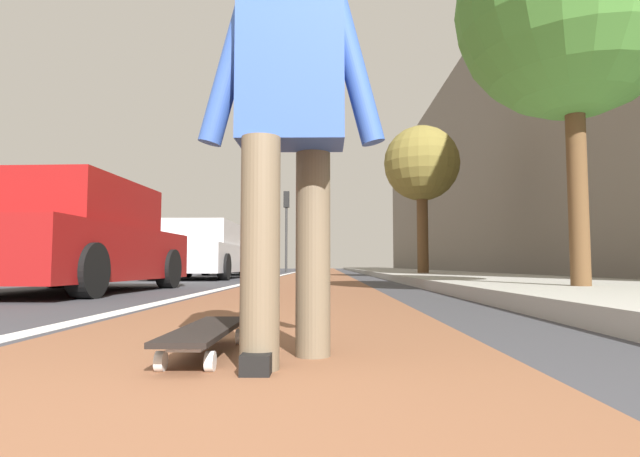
% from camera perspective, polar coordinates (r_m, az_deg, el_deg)
% --- Properties ---
extents(ground_plane, '(80.00, 80.00, 0.00)m').
position_cam_1_polar(ground_plane, '(10.76, -1.17, -6.04)').
color(ground_plane, '#38383D').
extents(bike_lane_paint, '(56.00, 2.17, 0.00)m').
position_cam_1_polar(bike_lane_paint, '(24.75, -0.08, -4.94)').
color(bike_lane_paint, brown).
rests_on(bike_lane_paint, ground).
extents(lane_stripe_white, '(52.00, 0.16, 0.01)m').
position_cam_1_polar(lane_stripe_white, '(20.81, -3.66, -5.09)').
color(lane_stripe_white, silver).
rests_on(lane_stripe_white, ground).
extents(sidewalk_curb, '(52.00, 3.20, 0.14)m').
position_cam_1_polar(sidewalk_curb, '(19.00, 10.06, -4.92)').
color(sidewalk_curb, '#9E9B93').
rests_on(sidewalk_curb, ground).
extents(building_facade, '(40.00, 1.20, 8.98)m').
position_cam_1_polar(building_facade, '(23.93, 15.82, 5.98)').
color(building_facade, slate).
rests_on(building_facade, ground).
extents(skateboard, '(0.84, 0.20, 0.11)m').
position_cam_1_polar(skateboard, '(2.13, -12.64, -11.29)').
color(skateboard, white).
rests_on(skateboard, ground).
extents(skater_person, '(0.46, 0.72, 1.64)m').
position_cam_1_polar(skater_person, '(2.00, -3.35, 12.56)').
color(skater_person, brown).
rests_on(skater_person, ground).
extents(parked_car_near, '(4.08, 2.13, 1.46)m').
position_cam_1_polar(parked_car_near, '(7.53, -26.28, -1.16)').
color(parked_car_near, maroon).
rests_on(parked_car_near, ground).
extents(parked_car_mid, '(4.52, 1.93, 1.48)m').
position_cam_1_polar(parked_car_mid, '(13.71, -12.95, -2.56)').
color(parked_car_mid, silver).
rests_on(parked_car_mid, ground).
extents(parked_car_far, '(4.15, 1.95, 1.46)m').
position_cam_1_polar(parked_car_far, '(19.14, -9.33, -3.06)').
color(parked_car_far, '#B7B7BC').
rests_on(parked_car_far, ground).
extents(parked_car_end, '(4.30, 1.86, 1.49)m').
position_cam_1_polar(parked_car_end, '(25.48, -7.15, -3.28)').
color(parked_car_end, silver).
rests_on(parked_car_end, ground).
extents(traffic_light, '(0.33, 0.28, 4.00)m').
position_cam_1_polar(traffic_light, '(25.21, -3.79, 1.41)').
color(traffic_light, '#2D2D2D').
rests_on(traffic_light, ground).
extents(street_tree_near, '(2.46, 2.46, 4.41)m').
position_cam_1_polar(street_tree_near, '(6.61, 26.31, 21.41)').
color(street_tree_near, brown).
rests_on(street_tree_near, ground).
extents(street_tree_mid, '(2.10, 2.10, 4.25)m').
position_cam_1_polar(street_tree_mid, '(14.60, 11.32, 7.00)').
color(street_tree_mid, brown).
rests_on(street_tree_mid, ground).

